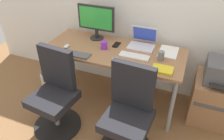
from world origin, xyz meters
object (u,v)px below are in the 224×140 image
object	(u,v)px
desktop_monitor	(96,20)
water_bottle_on_floor	(45,82)
office_chair_right	(128,115)
coffee_mug	(104,45)
open_laptop	(142,42)
printer	(224,72)
side_cabinet	(215,100)
office_chair_left	(55,95)

from	to	relation	value
desktop_monitor	water_bottle_on_floor	bearing A→B (deg)	-145.08
office_chair_right	desktop_monitor	size ratio (longest dim) A/B	1.96
coffee_mug	open_laptop	bearing A→B (deg)	30.88
office_chair_right	coffee_mug	distance (m)	0.90
printer	open_laptop	bearing A→B (deg)	171.72
printer	desktop_monitor	xyz separation A→B (m)	(-1.54, 0.12, 0.32)
office_chair_right	water_bottle_on_floor	bearing A→B (deg)	162.24
side_cabinet	water_bottle_on_floor	xyz separation A→B (m)	(-2.16, -0.31, -0.13)
printer	desktop_monitor	world-z (taller)	desktop_monitor
water_bottle_on_floor	coffee_mug	size ratio (longest dim) A/B	3.37
office_chair_left	desktop_monitor	world-z (taller)	desktop_monitor
open_laptop	coffee_mug	world-z (taller)	open_laptop
water_bottle_on_floor	office_chair_left	bearing A→B (deg)	-40.25
office_chair_left	side_cabinet	size ratio (longest dim) A/B	1.71
printer	office_chair_left	bearing A→B (deg)	-155.81
coffee_mug	office_chair_left	bearing A→B (deg)	-115.94
water_bottle_on_floor	open_laptop	bearing A→B (deg)	20.02
coffee_mug	desktop_monitor	bearing A→B (deg)	131.58
printer	open_laptop	world-z (taller)	open_laptop
side_cabinet	open_laptop	bearing A→B (deg)	171.78
office_chair_right	coffee_mug	size ratio (longest dim) A/B	10.22
coffee_mug	side_cabinet	bearing A→B (deg)	4.49
office_chair_left	side_cabinet	bearing A→B (deg)	24.21
printer	water_bottle_on_floor	world-z (taller)	printer
office_chair_right	coffee_mug	bearing A→B (deg)	129.66
office_chair_right	office_chair_left	bearing A→B (deg)	-179.99
office_chair_left	side_cabinet	world-z (taller)	office_chair_left
office_chair_right	printer	bearing A→B (deg)	42.36
side_cabinet	desktop_monitor	xyz separation A→B (m)	(-1.54, 0.12, 0.71)
side_cabinet	printer	size ratio (longest dim) A/B	1.38
office_chair_left	office_chair_right	size ratio (longest dim) A/B	1.00
printer	coffee_mug	world-z (taller)	coffee_mug
printer	water_bottle_on_floor	xyz separation A→B (m)	(-2.16, -0.31, -0.52)
side_cabinet	printer	bearing A→B (deg)	-90.00
printer	side_cabinet	bearing A→B (deg)	90.00
coffee_mug	printer	bearing A→B (deg)	4.45
office_chair_left	water_bottle_on_floor	world-z (taller)	office_chair_left
printer	desktop_monitor	distance (m)	1.58
water_bottle_on_floor	desktop_monitor	bearing A→B (deg)	34.92
office_chair_right	side_cabinet	distance (m)	1.11
office_chair_left	desktop_monitor	xyz separation A→B (m)	(0.11, 0.86, 0.56)
side_cabinet	office_chair_right	bearing A→B (deg)	-137.60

